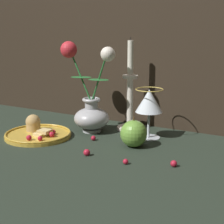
{
  "coord_description": "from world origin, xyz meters",
  "views": [
    {
      "loc": [
        0.55,
        -0.94,
        0.36
      ],
      "look_at": [
        0.02,
        -0.0,
        0.1
      ],
      "focal_mm": 60.0,
      "sensor_mm": 36.0,
      "label": 1
    }
  ],
  "objects_px": {
    "wine_glass": "(149,103)",
    "plate_with_pastries": "(37,132)",
    "vase": "(90,104)",
    "candlestick": "(130,100)",
    "apple_beside_vase": "(134,134)"
  },
  "relations": [
    {
      "from": "candlestick",
      "to": "apple_beside_vase",
      "type": "bearing_deg",
      "value": -60.08
    },
    {
      "from": "plate_with_pastries",
      "to": "apple_beside_vase",
      "type": "bearing_deg",
      "value": 10.86
    },
    {
      "from": "vase",
      "to": "apple_beside_vase",
      "type": "relative_size",
      "value": 3.25
    },
    {
      "from": "plate_with_pastries",
      "to": "candlestick",
      "type": "xyz_separation_m",
      "value": [
        0.22,
        0.22,
        0.09
      ]
    },
    {
      "from": "plate_with_pastries",
      "to": "apple_beside_vase",
      "type": "height_order",
      "value": "apple_beside_vase"
    },
    {
      "from": "vase",
      "to": "candlestick",
      "type": "height_order",
      "value": "candlestick"
    },
    {
      "from": "wine_glass",
      "to": "candlestick",
      "type": "distance_m",
      "value": 0.11
    },
    {
      "from": "vase",
      "to": "apple_beside_vase",
      "type": "bearing_deg",
      "value": -20.08
    },
    {
      "from": "vase",
      "to": "plate_with_pastries",
      "type": "height_order",
      "value": "vase"
    },
    {
      "from": "wine_glass",
      "to": "apple_beside_vase",
      "type": "bearing_deg",
      "value": -91.89
    },
    {
      "from": "vase",
      "to": "wine_glass",
      "type": "distance_m",
      "value": 0.2
    },
    {
      "from": "vase",
      "to": "candlestick",
      "type": "xyz_separation_m",
      "value": [
        0.11,
        0.09,
        0.01
      ]
    },
    {
      "from": "plate_with_pastries",
      "to": "wine_glass",
      "type": "distance_m",
      "value": 0.37
    },
    {
      "from": "plate_with_pastries",
      "to": "wine_glass",
      "type": "height_order",
      "value": "wine_glass"
    },
    {
      "from": "wine_glass",
      "to": "plate_with_pastries",
      "type": "bearing_deg",
      "value": -153.09
    }
  ]
}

